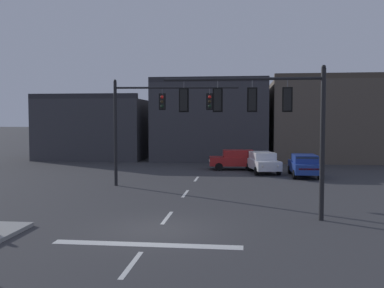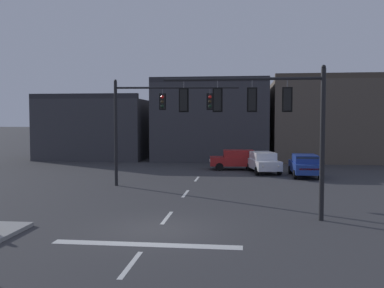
{
  "view_description": "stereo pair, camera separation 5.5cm",
  "coord_description": "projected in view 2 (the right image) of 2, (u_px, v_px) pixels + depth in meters",
  "views": [
    {
      "loc": [
        3.13,
        -16.06,
        4.19
      ],
      "look_at": [
        0.82,
        4.1,
        3.02
      ],
      "focal_mm": 40.93,
      "sensor_mm": 36.0,
      "label": 1
    },
    {
      "loc": [
        3.18,
        -16.06,
        4.19
      ],
      "look_at": [
        0.82,
        4.1,
        3.02
      ],
      "focal_mm": 40.93,
      "sensor_mm": 36.0,
      "label": 2
    }
  ],
  "objects": [
    {
      "name": "car_lot_middle",
      "position": [
        305.0,
        165.0,
        31.62
      ],
      "size": [
        1.96,
        4.48,
        1.61
      ],
      "color": "navy",
      "rests_on": "ground"
    },
    {
      "name": "car_lot_nearside",
      "position": [
        237.0,
        159.0,
        35.98
      ],
      "size": [
        4.57,
        2.22,
        1.61
      ],
      "color": "#A81E1E",
      "rests_on": "ground"
    },
    {
      "name": "signal_mast_near_side",
      "position": [
        265.0,
        112.0,
        18.08
      ],
      "size": [
        6.68,
        0.42,
        6.37
      ],
      "color": "black",
      "rests_on": "ground"
    },
    {
      "name": "ground_plane",
      "position": [
        158.0,
        230.0,
        16.53
      ],
      "size": [
        400.0,
        400.0,
        0.0
      ],
      "primitive_type": "plane",
      "color": "#353538"
    },
    {
      "name": "building_row",
      "position": [
        314.0,
        125.0,
        44.91
      ],
      "size": [
        55.19,
        11.93,
        8.35
      ],
      "color": "#38383D",
      "rests_on": "ground"
    },
    {
      "name": "car_lot_farside",
      "position": [
        263.0,
        162.0,
        33.85
      ],
      "size": [
        2.67,
        4.68,
        1.61
      ],
      "color": "silver",
      "rests_on": "ground"
    },
    {
      "name": "signal_mast_far_side",
      "position": [
        152.0,
        113.0,
        27.09
      ],
      "size": [
        7.71,
        0.72,
        6.62
      ],
      "color": "black",
      "rests_on": "ground"
    },
    {
      "name": "lane_centreline",
      "position": [
        167.0,
        218.0,
        18.52
      ],
      "size": [
        0.16,
        26.4,
        0.01
      ],
      "color": "silver",
      "rests_on": "ground"
    },
    {
      "name": "stop_bar_paint",
      "position": [
        146.0,
        245.0,
        14.55
      ],
      "size": [
        6.4,
        0.5,
        0.01
      ],
      "primitive_type": "cube",
      "color": "silver",
      "rests_on": "ground"
    }
  ]
}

